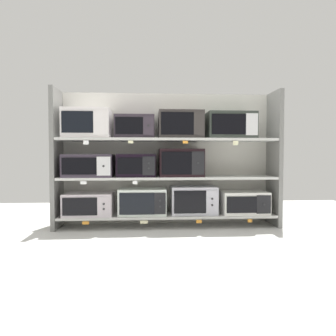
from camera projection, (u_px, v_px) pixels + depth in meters
ground at (175, 253)px, 2.77m from camera, size 6.54×6.00×0.02m
back_panel at (167, 159)px, 3.96m from camera, size 2.74×0.04×1.62m
upright_left at (57, 159)px, 3.65m from camera, size 0.05×0.41×1.62m
upright_right at (274, 159)px, 3.82m from camera, size 0.05×0.41×1.62m
shelf_0 at (168, 215)px, 3.76m from camera, size 2.54×0.41×0.03m
microwave_0 at (89, 204)px, 3.69m from camera, size 0.56×0.42×0.26m
microwave_1 at (142, 201)px, 3.73m from camera, size 0.56×0.37×0.31m
microwave_2 at (194, 200)px, 3.77m from camera, size 0.54×0.35×0.33m
microwave_3 at (243, 202)px, 3.81m from camera, size 0.55×0.40×0.26m
price_tag_0 at (86, 223)px, 3.49m from camera, size 0.08×0.00×0.03m
price_tag_1 at (144, 222)px, 3.53m from camera, size 0.09×0.00×0.03m
price_tag_2 at (199, 222)px, 3.58m from camera, size 0.06×0.00×0.04m
price_tag_3 at (250, 221)px, 3.61m from camera, size 0.05×0.00×0.04m
shelf_1 at (168, 178)px, 3.74m from camera, size 2.54×0.41×0.03m
microwave_4 at (89, 166)px, 3.67m from camera, size 0.57×0.43×0.26m
microwave_5 at (136, 165)px, 3.71m from camera, size 0.45×0.39×0.27m
microwave_6 at (181, 163)px, 3.74m from camera, size 0.52×0.43×0.33m
price_tag_4 at (83, 183)px, 3.47m from camera, size 0.07×0.00×0.04m
price_tag_5 at (135, 182)px, 3.51m from camera, size 0.05×0.00×0.04m
shelf_2 at (168, 140)px, 3.72m from camera, size 2.54×0.41×0.03m
microwave_7 at (87, 124)px, 3.65m from camera, size 0.53×0.39×0.34m
microwave_8 at (135, 127)px, 3.69m from camera, size 0.46×0.36×0.27m
microwave_9 at (180, 125)px, 3.72m from camera, size 0.52×0.38×0.32m
microwave_10 at (230, 126)px, 3.76m from camera, size 0.57×0.41×0.31m
price_tag_6 at (86, 142)px, 3.46m from camera, size 0.06×0.00×0.05m
price_tag_7 at (131, 142)px, 3.49m from camera, size 0.06×0.00×0.03m
price_tag_8 at (185, 142)px, 3.53m from camera, size 0.06×0.00×0.03m
price_tag_9 at (236, 143)px, 3.57m from camera, size 0.06×0.00×0.05m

